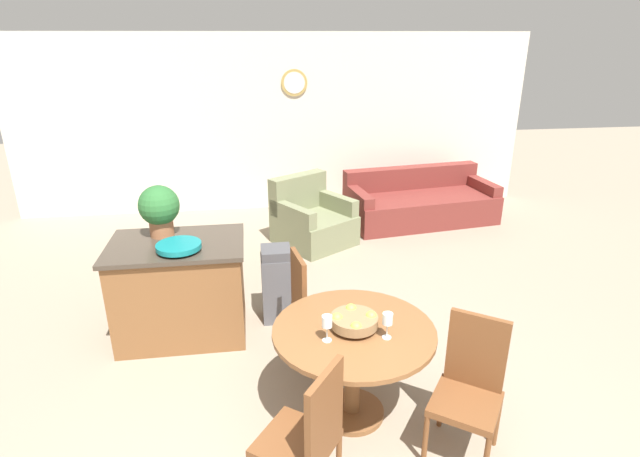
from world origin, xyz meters
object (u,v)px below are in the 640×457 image
wine_glass_right (388,320)px  teal_bowl (179,246)px  wine_glass_left (327,323)px  couch (419,203)px  dining_chair_near_right (470,384)px  trash_bin (277,284)px  fruit_bowl (354,320)px  dining_chair_far_side (311,303)px  potted_plant (159,208)px  kitchen_island (181,289)px  dining_chair_near_left (308,434)px  armchair (312,222)px  dining_table (353,349)px

wine_glass_right → teal_bowl: size_ratio=0.50×
wine_glass_left → couch: wine_glass_left is taller
dining_chair_near_right → trash_bin: size_ratio=1.29×
couch → dining_chair_near_right: bearing=-112.6°
fruit_bowl → wine_glass_left: (-0.21, -0.11, 0.07)m
dining_chair_far_side → potted_plant: potted_plant is taller
kitchen_island → wine_glass_right: bearing=-42.9°
dining_chair_far_side → fruit_bowl: size_ratio=2.95×
dining_chair_near_right → dining_chair_near_left: bearing=50.8°
wine_glass_left → armchair: bearing=84.3°
dining_chair_far_side → couch: dining_chair_far_side is taller
wine_glass_left → kitchen_island: same height
dining_table → trash_bin: 1.53m
teal_bowl → trash_bin: (0.84, 0.33, -0.60)m
teal_bowl → couch: teal_bowl is taller
fruit_bowl → teal_bowl: 1.72m
wine_glass_left → armchair: (0.34, 3.45, -0.58)m
dining_chair_far_side → wine_glass_right: dining_chair_far_side is taller
dining_chair_near_right → wine_glass_right: 0.68m
dining_table → kitchen_island: 1.88m
armchair → couch: bearing=-12.6°
trash_bin → potted_plant: bearing=176.9°
fruit_bowl → couch: fruit_bowl is taller
dining_chair_near_right → potted_plant: 2.98m
dining_chair_far_side → couch: size_ratio=0.43×
dining_chair_near_left → wine_glass_right: 0.90m
dining_chair_near_left → teal_bowl: size_ratio=2.56×
potted_plant → trash_bin: 1.32m
dining_chair_near_left → trash_bin: size_ratio=1.29×
wine_glass_right → kitchen_island: bearing=137.1°
teal_bowl → armchair: bearing=57.3°
dining_chair_near_left → couch: bearing=10.4°
dining_chair_near_right → kitchen_island: (-2.05, 1.71, -0.05)m
potted_plant → couch: (3.35, 2.46, -0.92)m
fruit_bowl → trash_bin: (-0.46, 1.45, -0.43)m
dining_chair_near_right → teal_bowl: 2.55m
kitchen_island → teal_bowl: (0.05, -0.19, 0.51)m
dining_chair_far_side → armchair: bearing=163.9°
trash_bin → armchair: bearing=72.7°
fruit_bowl → wine_glass_right: wine_glass_right is taller
couch → armchair: (-1.73, -0.63, 0.03)m
dining_table → armchair: size_ratio=0.95×
wine_glass_right → armchair: 3.52m
fruit_bowl → wine_glass_right: 0.25m
armchair → dining_chair_near_left: bearing=-130.2°
dining_chair_near_left → dining_chair_far_side: bearing=28.3°
trash_bin → couch: bearing=47.4°
armchair → dining_chair_near_right: bearing=-114.0°
dining_chair_near_left → dining_chair_far_side: 1.50m
dining_table → wine_glass_left: (-0.21, -0.11, 0.31)m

